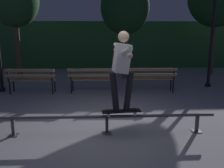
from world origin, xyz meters
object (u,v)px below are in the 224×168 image
skateboard (121,111)px  tree_behind_benches (125,8)px  park_bench_leftmost (31,78)px  tree_far_left (14,1)px  park_bench_left_center (92,77)px  grind_rail (107,119)px  lamp_post_right (214,18)px  skateboarder (122,65)px  park_bench_right_center (152,77)px

skateboard → tree_behind_benches: bearing=83.6°
park_bench_leftmost → tree_far_left: bearing=114.6°
park_bench_leftmost → park_bench_left_center: size_ratio=1.00×
tree_behind_benches → tree_far_left: bearing=177.7°
grind_rail → tree_behind_benches: size_ratio=1.05×
skateboard → lamp_post_right: (3.63, 4.03, 2.02)m
park_bench_leftmost → park_bench_left_center: same height
skateboarder → park_bench_leftmost: size_ratio=0.96×
grind_rail → park_bench_leftmost: size_ratio=2.70×
grind_rail → park_bench_left_center: (-0.38, 3.32, 0.23)m
skateboarder → tree_behind_benches: (0.66, 5.91, 1.60)m
park_bench_leftmost → skateboarder: bearing=-51.1°
park_bench_leftmost → tree_far_left: 4.11m
skateboard → park_bench_right_center: 3.58m
tree_far_left → grind_rail: bearing=-59.0°
park_bench_left_center → skateboard: bearing=-78.6°
park_bench_right_center → tree_behind_benches: 3.64m
grind_rail → skateboarder: bearing=0.1°
skateboard → skateboarder: skateboarder is taller
tree_behind_benches → lamp_post_right: (2.97, -1.88, -0.52)m
skateboard → park_bench_leftmost: bearing=128.9°
grind_rail → lamp_post_right: (3.92, 4.03, 2.18)m
grind_rail → tree_far_left: 7.71m
park_bench_right_center → park_bench_left_center: bearing=180.0°
skateboarder → park_bench_leftmost: skateboarder is taller
lamp_post_right → park_bench_leftmost: bearing=-173.5°
skateboarder → park_bench_leftmost: bearing=128.9°
park_bench_leftmost → lamp_post_right: bearing=6.5°
park_bench_leftmost → tree_behind_benches: bearing=37.8°
grind_rail → skateboarder: size_ratio=2.80×
grind_rail → park_bench_leftmost: park_bench_leftmost is taller
skateboard → lamp_post_right: bearing=48.0°
park_bench_left_center → grind_rail: bearing=-83.5°
skateboard → tree_far_left: bearing=123.0°
grind_rail → park_bench_right_center: size_ratio=2.70×
park_bench_leftmost → lamp_post_right: (6.31, 0.72, 1.94)m
park_bench_right_center → skateboard: bearing=-112.1°
grind_rail → skateboarder: (0.29, 0.00, 1.09)m
skateboard → park_bench_leftmost: park_bench_leftmost is taller
skateboard → park_bench_right_center: park_bench_right_center is taller
lamp_post_right → park_bench_right_center: bearing=-162.6°
skateboard → park_bench_right_center: size_ratio=0.49×
tree_behind_benches → lamp_post_right: tree_behind_benches is taller
skateboarder → lamp_post_right: 5.53m
tree_behind_benches → park_bench_right_center: bearing=-75.3°
park_bench_leftmost → tree_far_left: tree_far_left is taller
lamp_post_right → park_bench_left_center: bearing=-170.5°
park_bench_left_center → tree_far_left: (-3.29, 2.78, 2.75)m
park_bench_left_center → park_bench_right_center: size_ratio=1.00×
skateboarder → park_bench_left_center: (-0.67, 3.32, -0.86)m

